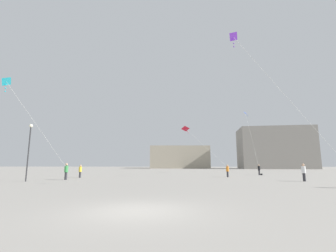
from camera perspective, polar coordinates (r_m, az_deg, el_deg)
name	(u,v)px	position (r m, az deg, el deg)	size (l,w,h in m)	color
ground_plane	(138,211)	(9.13, -7.40, -19.93)	(300.00, 300.00, 0.00)	gray
person_in_black	(259,169)	(39.48, 21.41, -9.85)	(0.36, 0.36, 1.64)	#2D2D33
person_in_yellow	(80,171)	(31.88, -20.71, -10.19)	(0.35, 0.35, 1.61)	#2D2D33
person_in_white	(304,172)	(27.22, 30.31, -9.61)	(0.38, 0.38, 1.75)	#2D2D33
person_in_orange	(228,170)	(32.17, 14.38, -10.46)	(0.35, 0.35, 1.63)	#2D2D33
person_in_green	(66,171)	(28.29, -23.69, -9.99)	(0.39, 0.39, 1.79)	#2D2D33
kite_crimson_delta	(187,130)	(34.36, 4.57, -0.92)	(5.99, 2.72, 5.87)	red
kite_cyan_delta	(9,87)	(21.01, -34.39, 7.99)	(0.64, 10.42, 6.59)	#1EB2C6
kite_violet_delta	(238,42)	(20.26, 16.69, 19.07)	(8.49, 1.09, 10.60)	purple
kite_cobalt_diamond	(246,114)	(47.04, 18.49, 2.80)	(0.88, 7.46, 10.48)	blue
building_left_hall	(179,157)	(99.53, 2.79, -7.71)	(24.81, 17.25, 8.97)	#A39984
building_centre_hall	(274,148)	(96.87, 24.52, -5.02)	(26.10, 17.19, 15.12)	gray
lamppost_east	(29,143)	(27.39, -30.86, -3.64)	(0.36, 0.36, 5.75)	#2D2D30
handbag_beside_flyer	(261,174)	(39.70, 21.93, -10.93)	(0.32, 0.14, 0.24)	black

